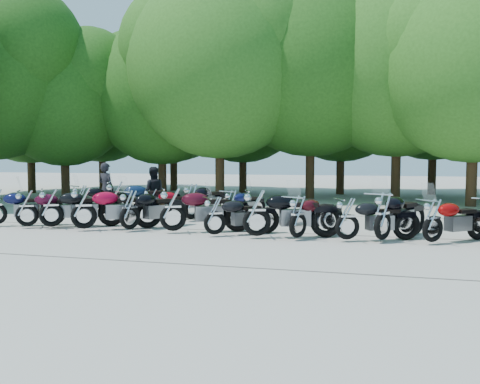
% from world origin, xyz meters
% --- Properties ---
extents(ground, '(90.00, 90.00, 0.00)m').
position_xyz_m(ground, '(0.00, 0.00, 0.00)').
color(ground, '#9E9A8F').
rests_on(ground, ground).
extents(tree_0, '(7.50, 7.50, 9.21)m').
position_xyz_m(tree_0, '(-15.42, 12.98, 5.45)').
color(tree_0, '#3A2614').
rests_on(tree_0, ground).
extents(tree_1, '(6.97, 6.97, 8.55)m').
position_xyz_m(tree_1, '(-12.04, 11.24, 5.06)').
color(tree_1, '#3A2614').
rests_on(tree_1, ground).
extents(tree_2, '(7.31, 7.31, 8.97)m').
position_xyz_m(tree_2, '(-7.25, 12.84, 5.31)').
color(tree_2, '#3A2614').
rests_on(tree_2, ground).
extents(tree_3, '(8.70, 8.70, 10.67)m').
position_xyz_m(tree_3, '(-3.57, 11.24, 6.32)').
color(tree_3, '#3A2614').
rests_on(tree_3, ground).
extents(tree_4, '(9.13, 9.13, 11.20)m').
position_xyz_m(tree_4, '(0.54, 13.09, 6.64)').
color(tree_4, '#3A2614').
rests_on(tree_4, ground).
extents(tree_5, '(9.04, 9.04, 11.10)m').
position_xyz_m(tree_5, '(4.61, 13.20, 6.57)').
color(tree_5, '#3A2614').
rests_on(tree_5, ground).
extents(tree_6, '(8.00, 8.00, 9.82)m').
position_xyz_m(tree_6, '(7.55, 10.82, 5.81)').
color(tree_6, '#3A2614').
rests_on(tree_6, ground).
extents(tree_9, '(7.59, 7.59, 9.32)m').
position_xyz_m(tree_9, '(-13.53, 17.59, 5.52)').
color(tree_9, '#3A2614').
rests_on(tree_9, ground).
extents(tree_10, '(7.78, 7.78, 9.55)m').
position_xyz_m(tree_10, '(-8.29, 16.97, 5.66)').
color(tree_10, '#3A2614').
rests_on(tree_10, ground).
extents(tree_11, '(7.56, 7.56, 9.28)m').
position_xyz_m(tree_11, '(-3.76, 16.43, 5.49)').
color(tree_11, '#3A2614').
rests_on(tree_11, ground).
extents(tree_12, '(7.88, 7.88, 9.67)m').
position_xyz_m(tree_12, '(1.80, 16.47, 5.72)').
color(tree_12, '#3A2614').
rests_on(tree_12, ground).
extents(tree_13, '(8.31, 8.31, 10.20)m').
position_xyz_m(tree_13, '(6.69, 17.47, 6.04)').
color(tree_13, '#3A2614').
rests_on(tree_13, ground).
extents(motorcycle_1, '(2.28, 1.72, 1.27)m').
position_xyz_m(motorcycle_1, '(-6.13, 0.47, 0.63)').
color(motorcycle_1, '#3E081E').
rests_on(motorcycle_1, ground).
extents(motorcycle_2, '(2.34, 1.94, 1.33)m').
position_xyz_m(motorcycle_2, '(-5.37, 0.54, 0.67)').
color(motorcycle_2, black).
rests_on(motorcycle_2, ground).
extents(motorcycle_3, '(2.49, 1.97, 1.40)m').
position_xyz_m(motorcycle_3, '(-4.23, 0.41, 0.70)').
color(motorcycle_3, maroon).
rests_on(motorcycle_3, ground).
extents(motorcycle_4, '(1.69, 2.38, 1.31)m').
position_xyz_m(motorcycle_4, '(-2.95, 0.66, 0.65)').
color(motorcycle_4, black).
rests_on(motorcycle_4, ground).
extents(motorcycle_5, '(2.59, 1.77, 1.41)m').
position_xyz_m(motorcycle_5, '(-1.65, 0.63, 0.71)').
color(motorcycle_5, '#3C0814').
rests_on(motorcycle_5, ground).
extents(motorcycle_6, '(2.06, 1.78, 1.19)m').
position_xyz_m(motorcycle_6, '(-0.38, 0.38, 0.59)').
color(motorcycle_6, black).
rests_on(motorcycle_6, ground).
extents(motorcycle_7, '(2.62, 1.61, 1.42)m').
position_xyz_m(motorcycle_7, '(0.75, 0.34, 0.71)').
color(motorcycle_7, black).
rests_on(motorcycle_7, ground).
extents(motorcycle_8, '(1.69, 2.29, 1.27)m').
position_xyz_m(motorcycle_8, '(1.79, 0.39, 0.63)').
color(motorcycle_8, black).
rests_on(motorcycle_8, ground).
extents(motorcycle_9, '(2.25, 1.52, 1.23)m').
position_xyz_m(motorcycle_9, '(2.99, 0.43, 0.61)').
color(motorcycle_9, black).
rests_on(motorcycle_9, ground).
extents(motorcycle_10, '(1.86, 2.50, 1.39)m').
position_xyz_m(motorcycle_10, '(3.83, 0.55, 0.69)').
color(motorcycle_10, black).
rests_on(motorcycle_10, ground).
extents(motorcycle_11, '(2.08, 1.95, 1.24)m').
position_xyz_m(motorcycle_11, '(4.97, 0.56, 0.62)').
color(motorcycle_11, '#8D0505').
rests_on(motorcycle_11, ground).
extents(motorcycle_14, '(1.79, 2.21, 1.25)m').
position_xyz_m(motorcycle_14, '(-6.15, 3.33, 0.62)').
color(motorcycle_14, black).
rests_on(motorcycle_14, ground).
extents(motorcycle_15, '(2.64, 1.73, 1.44)m').
position_xyz_m(motorcycle_15, '(-4.66, 3.10, 0.72)').
color(motorcycle_15, '#0D1D3A').
rests_on(motorcycle_15, ground).
extents(motorcycle_16, '(2.17, 1.33, 1.18)m').
position_xyz_m(motorcycle_16, '(-3.44, 3.22, 0.59)').
color(motorcycle_16, maroon).
rests_on(motorcycle_16, ground).
extents(motorcycle_17, '(1.53, 2.54, 1.38)m').
position_xyz_m(motorcycle_17, '(-2.08, 3.22, 0.69)').
color(motorcycle_17, black).
rests_on(motorcycle_17, ground).
extents(motorcycle_18, '(1.39, 2.12, 1.15)m').
position_xyz_m(motorcycle_18, '(-0.77, 3.30, 0.58)').
color(motorcycle_18, '#0D1039').
rests_on(motorcycle_18, ground).
extents(rider_0, '(0.78, 0.62, 1.87)m').
position_xyz_m(rider_0, '(-5.78, 4.36, 0.93)').
color(rider_0, black).
rests_on(rider_0, ground).
extents(rider_1, '(1.03, 0.94, 1.73)m').
position_xyz_m(rider_1, '(-3.89, 4.25, 0.87)').
color(rider_1, black).
rests_on(rider_1, ground).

